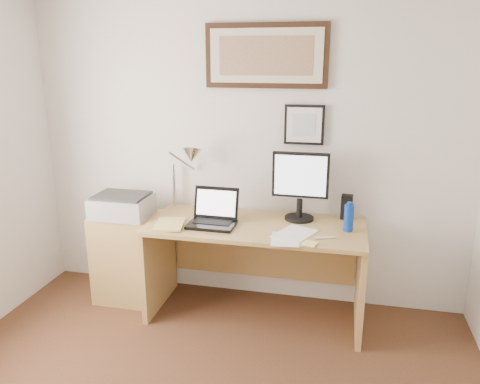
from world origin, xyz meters
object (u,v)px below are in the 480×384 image
(water_bottle, at_px, (349,218))
(book, at_px, (156,225))
(laptop, at_px, (213,217))
(printer, at_px, (122,205))
(side_cabinet, at_px, (128,257))
(desk, at_px, (258,249))
(lcd_monitor, at_px, (300,183))

(water_bottle, distance_m, book, 1.39)
(laptop, bearing_deg, printer, 174.71)
(side_cabinet, relative_size, book, 2.62)
(desk, bearing_deg, laptop, -154.74)
(desk, bearing_deg, side_cabinet, -178.11)
(side_cabinet, bearing_deg, laptop, -8.20)
(lcd_monitor, bearing_deg, desk, -163.11)
(printer, bearing_deg, lcd_monitor, 6.87)
(water_bottle, bearing_deg, printer, -179.97)
(book, relative_size, lcd_monitor, 0.53)
(water_bottle, xyz_separation_m, printer, (-1.74, -0.00, -0.03))
(desk, relative_size, laptop, 4.64)
(laptop, height_order, lcd_monitor, lcd_monitor)
(desk, height_order, lcd_monitor, lcd_monitor)
(side_cabinet, distance_m, laptop, 0.89)
(desk, distance_m, lcd_monitor, 0.61)
(water_bottle, height_order, book, water_bottle)
(lcd_monitor, relative_size, printer, 1.18)
(printer, bearing_deg, book, -29.37)
(lcd_monitor, bearing_deg, side_cabinet, -174.72)
(desk, xyz_separation_m, laptop, (-0.31, -0.15, 0.29))
(desk, height_order, laptop, laptop)
(water_bottle, relative_size, laptop, 0.56)
(lcd_monitor, bearing_deg, printer, -173.13)
(book, bearing_deg, laptop, 18.36)
(side_cabinet, bearing_deg, printer, -94.86)
(desk, relative_size, printer, 3.64)
(side_cabinet, distance_m, water_bottle, 1.80)
(book, bearing_deg, water_bottle, 8.48)
(water_bottle, bearing_deg, desk, 173.71)
(side_cabinet, relative_size, desk, 0.46)
(book, height_order, laptop, laptop)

